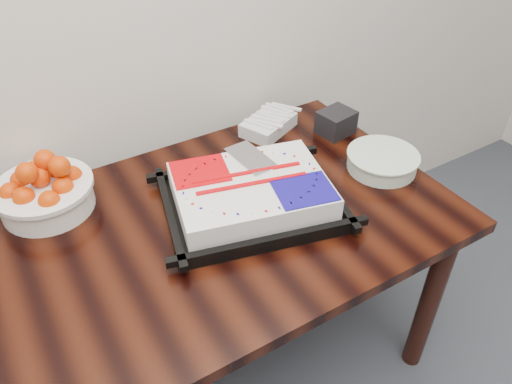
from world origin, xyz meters
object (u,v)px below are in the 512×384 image
table (163,262)px  plate_stack (382,161)px  tangerine_bowl (43,187)px  napkin_box (336,122)px  cake_tray (251,195)px

table → plate_stack: 0.80m
tangerine_bowl → plate_stack: size_ratio=1.21×
napkin_box → plate_stack: bearing=-92.2°
plate_stack → tangerine_bowl: bearing=159.8°
table → cake_tray: (0.30, -0.00, 0.14)m
table → tangerine_bowl: (-0.23, 0.32, 0.17)m
table → plate_stack: plate_stack is taller
table → tangerine_bowl: bearing=126.5°
tangerine_bowl → plate_stack: bearing=-20.2°
tangerine_bowl → table: bearing=-53.5°
cake_tray → plate_stack: size_ratio=2.47×
tangerine_bowl → plate_stack: (1.02, -0.38, -0.05)m
tangerine_bowl → napkin_box: tangerine_bowl is taller
cake_tray → napkin_box: (0.50, 0.21, -0.00)m
cake_tray → tangerine_bowl: 0.63m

